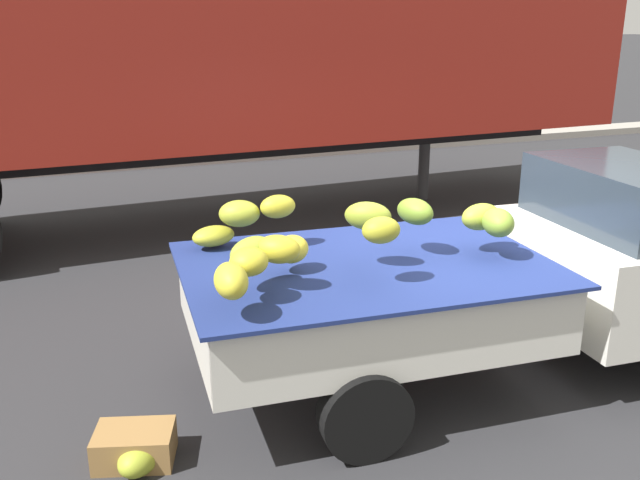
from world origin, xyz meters
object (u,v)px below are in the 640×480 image
object	(u,v)px
produce_crate	(135,445)
fallen_banana_bunch_near_tailgate	(139,458)
semi_trailer	(220,43)
pickup_truck	(577,262)

from	to	relation	value
produce_crate	fallen_banana_bunch_near_tailgate	bearing A→B (deg)	-84.56
semi_trailer	produce_crate	distance (m)	6.30
pickup_truck	semi_trailer	size ratio (longest dim) A/B	0.41
fallen_banana_bunch_near_tailgate	produce_crate	size ratio (longest dim) A/B	0.66
semi_trailer	produce_crate	bearing A→B (deg)	-112.62
pickup_truck	semi_trailer	distance (m)	5.81
pickup_truck	fallen_banana_bunch_near_tailgate	distance (m)	3.83
fallen_banana_bunch_near_tailgate	produce_crate	xyz separation A→B (m)	(-0.01, 0.14, 0.01)
fallen_banana_bunch_near_tailgate	produce_crate	distance (m)	0.14
semi_trailer	fallen_banana_bunch_near_tailgate	world-z (taller)	semi_trailer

